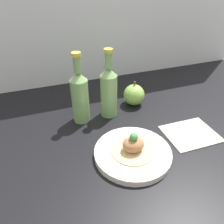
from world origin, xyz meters
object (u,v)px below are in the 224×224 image
plated_food (133,146)px  cider_bottle_left (80,96)px  apple (134,95)px  plate (133,152)px  cider_bottle_right (109,91)px

plated_food → cider_bottle_left: 26.87cm
cider_bottle_left → apple: bearing=9.1°
plated_food → plate: bearing=180.0°
cider_bottle_right → apple: bearing=16.7°
plated_food → cider_bottle_right: bearing=88.1°
cider_bottle_left → plated_food: bearing=-67.2°
cider_bottle_left → cider_bottle_right: same height
plate → apple: size_ratio=2.26×
cider_bottle_right → apple: 14.24cm
cider_bottle_right → apple: (12.36, 3.72, -6.01)cm
plate → apple: (13.14, 27.78, 3.11)cm
apple → cider_bottle_left: bearing=-170.9°
plate → plated_food: (0.00, 0.00, 2.75)cm
plate → apple: apple is taller
cider_bottle_left → apple: cider_bottle_left is taller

